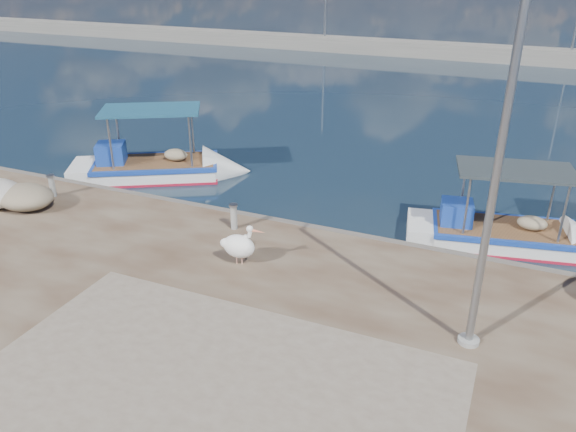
# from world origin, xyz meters

# --- Properties ---
(ground) EXTENTS (1400.00, 1400.00, 0.00)m
(ground) POSITION_xyz_m (0.00, 0.00, 0.00)
(ground) COLOR #162635
(ground) RESTS_ON ground
(quay_patch) EXTENTS (9.00, 7.00, 0.01)m
(quay_patch) POSITION_xyz_m (1.00, -3.00, 0.50)
(quay_patch) COLOR gray
(quay_patch) RESTS_ON quay
(breakwater) EXTENTS (120.00, 2.20, 7.50)m
(breakwater) POSITION_xyz_m (-0.00, 40.00, 0.60)
(breakwater) COLOR gray
(breakwater) RESTS_ON ground
(boat_left) EXTENTS (6.70, 5.04, 3.12)m
(boat_left) POSITION_xyz_m (-7.26, 7.64, 0.24)
(boat_left) COLOR white
(boat_left) RESTS_ON ground
(boat_right) EXTENTS (6.04, 2.99, 2.78)m
(boat_right) POSITION_xyz_m (5.52, 7.06, 0.22)
(boat_right) COLOR white
(boat_right) RESTS_ON ground
(pelican) EXTENTS (1.19, 0.66, 1.14)m
(pelican) POSITION_xyz_m (-0.66, 2.17, 1.04)
(pelican) COLOR tan
(pelican) RESTS_ON quay
(lamp_post) EXTENTS (0.44, 0.96, 7.00)m
(lamp_post) POSITION_xyz_m (5.24, 1.16, 3.80)
(lamp_post) COLOR gray
(lamp_post) RESTS_ON quay
(bollard_near) EXTENTS (0.26, 0.26, 0.78)m
(bollard_near) POSITION_xyz_m (-1.79, 3.95, 0.92)
(bollard_near) COLOR gray
(bollard_near) RESTS_ON quay
(bollard_far) EXTENTS (0.25, 0.25, 0.75)m
(bollard_far) POSITION_xyz_m (-8.49, 3.73, 0.91)
(bollard_far) COLOR gray
(bollard_far) RESTS_ON quay
(potted_plant) EXTENTS (0.50, 0.47, 0.44)m
(potted_plant) POSITION_xyz_m (-1.14, 2.90, 0.72)
(potted_plant) COLOR #33722D
(potted_plant) RESTS_ON quay
(net_pile_b) EXTENTS (1.93, 1.50, 0.75)m
(net_pile_b) POSITION_xyz_m (-8.58, 2.66, 0.87)
(net_pile_b) COLOR tan
(net_pile_b) RESTS_ON quay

